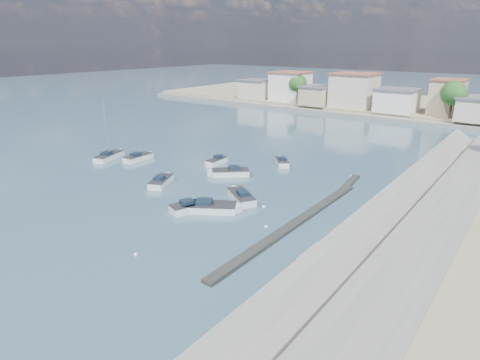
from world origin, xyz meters
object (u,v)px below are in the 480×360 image
Objects in this scene: motorboat_f at (282,162)px; motorboat_h at (213,208)px; motorboat_g at (216,162)px; motorboat_c at (241,196)px; motorboat_b at (193,207)px; motorboat_d at (228,173)px; motorboat_a at (162,181)px; sailboat at (110,156)px; motorboat_e at (140,157)px.

motorboat_f is 19.30m from motorboat_h.
motorboat_c is at bearing -38.00° from motorboat_g.
motorboat_b is 1.30× the size of motorboat_f.
motorboat_d and motorboat_h have the same top height.
motorboat_a and motorboat_c have the same top height.
sailboat is at bearing 176.99° from motorboat_c.
motorboat_h is 26.47m from sailboat.
motorboat_b is 20.06m from motorboat_f.
motorboat_h is at bearing -12.66° from sailboat.
motorboat_a is 0.99× the size of motorboat_d.
motorboat_f is at bearing 70.96° from motorboat_d.
motorboat_d is 0.85× the size of motorboat_h.
motorboat_c is 14.27m from motorboat_g.
motorboat_g is (10.74, 5.15, 0.00)m from motorboat_e.
motorboat_e is at bearing -149.18° from motorboat_f.
motorboat_h is (-0.33, -4.43, -0.00)m from motorboat_c.
motorboat_a is 8.96m from motorboat_d.
sailboat is at bearing 167.34° from motorboat_h.
motorboat_c is at bearing -42.13° from motorboat_d.
motorboat_h is at bearing -94.28° from motorboat_c.
motorboat_a and motorboat_f have the same top height.
motorboat_a is 15.45m from sailboat.
motorboat_a and motorboat_b have the same top height.
motorboat_e is (-21.98, 3.63, -0.00)m from motorboat_c.
motorboat_a is 1.30× the size of motorboat_f.
motorboat_d is (4.46, 7.77, -0.00)m from motorboat_a.
motorboat_e is 4.75m from sailboat.
sailboat reaches higher than motorboat_d.
motorboat_f is 26.14m from sailboat.
motorboat_c is at bearing -9.38° from motorboat_e.
motorboat_a and motorboat_g have the same top height.
motorboat_f is at bearing 93.98° from motorboat_b.
motorboat_c is 1.17× the size of motorboat_g.
motorboat_b and motorboat_f have the same top height.
motorboat_b and motorboat_h have the same top height.
motorboat_d is 12.12m from motorboat_h.
motorboat_f and motorboat_h have the same top height.
motorboat_e is 21.40m from motorboat_f.
motorboat_d is at bearing 121.05° from motorboat_h.
motorboat_c is (2.21, 5.42, 0.00)m from motorboat_b.
motorboat_h is (21.65, -8.05, 0.00)m from motorboat_e.
motorboat_h is (10.91, -13.21, -0.00)m from motorboat_g.
motorboat_a is 11.19m from motorboat_c.
motorboat_c is 26.19m from sailboat.
motorboat_e is 23.10m from motorboat_h.
motorboat_f and motorboat_g have the same top height.
motorboat_c is (11.04, 1.82, 0.00)m from motorboat_a.
motorboat_b and motorboat_c have the same top height.
motorboat_g is at bearing 129.56° from motorboat_h.
motorboat_f is at bearing 103.86° from motorboat_c.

